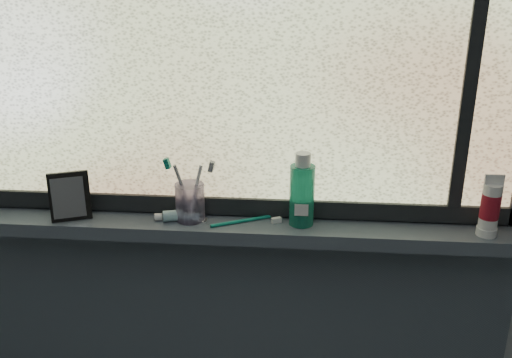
{
  "coord_description": "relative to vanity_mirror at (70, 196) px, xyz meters",
  "views": [
    {
      "loc": [
        0.18,
        -0.21,
        1.7
      ],
      "look_at": [
        0.07,
        1.05,
        1.22
      ],
      "focal_mm": 40.0,
      "sensor_mm": 36.0,
      "label": 1
    }
  ],
  "objects": [
    {
      "name": "windowsill",
      "position": [
        0.46,
        0.02,
        -0.09
      ],
      "size": [
        1.62,
        0.14,
        0.04
      ],
      "primitive_type": "cube",
      "color": "#434E5A",
      "rests_on": "wall_back"
    },
    {
      "name": "cream_tube",
      "position": [
        1.14,
        -0.0,
        0.02
      ],
      "size": [
        0.06,
        0.06,
        0.12
      ],
      "primitive_type": "cylinder",
      "rotation": [
        0.0,
        0.0,
        -0.26
      ],
      "color": "silver",
      "rests_on": "windowsill"
    },
    {
      "name": "window_pane",
      "position": [
        0.46,
        0.07,
        0.44
      ],
      "size": [
        1.5,
        0.01,
        1.0
      ],
      "primitive_type": "cube",
      "color": "silver",
      "rests_on": "wall_back"
    },
    {
      "name": "toothpaste_tube",
      "position": [
        0.31,
        0.01,
        -0.05
      ],
      "size": [
        0.18,
        0.07,
        0.03
      ],
      "primitive_type": null,
      "rotation": [
        0.0,
        0.0,
        0.19
      ],
      "color": "white",
      "rests_on": "windowsill"
    },
    {
      "name": "vanity_mirror",
      "position": [
        0.0,
        0.0,
        0.0
      ],
      "size": [
        0.12,
        0.09,
        0.14
      ],
      "primitive_type": "cube",
      "rotation": [
        0.0,
        0.0,
        0.38
      ],
      "color": "black",
      "rests_on": "windowsill"
    },
    {
      "name": "mouthwash_bottle",
      "position": [
        0.65,
        0.03,
        0.03
      ],
      "size": [
        0.08,
        0.08,
        0.17
      ],
      "primitive_type": "cylinder",
      "rotation": [
        0.0,
        0.0,
        -0.17
      ],
      "color": "#1E9D78",
      "rests_on": "windowsill"
    },
    {
      "name": "toothbrush_lying",
      "position": [
        0.48,
        0.02,
        -0.06
      ],
      "size": [
        0.21,
        0.12,
        0.01
      ],
      "primitive_type": null,
      "rotation": [
        0.0,
        0.0,
        0.46
      ],
      "color": "#0E7E6A",
      "rests_on": "windowsill"
    },
    {
      "name": "toothbrush_cup",
      "position": [
        0.34,
        0.03,
        -0.02
      ],
      "size": [
        0.09,
        0.09,
        0.11
      ],
      "primitive_type": "cylinder",
      "rotation": [
        0.0,
        0.0,
        -0.05
      ],
      "color": "#A18FBD",
      "rests_on": "windowsill"
    },
    {
      "name": "frame_bottom",
      "position": [
        0.46,
        0.07,
        -0.04
      ],
      "size": [
        1.6,
        0.03,
        0.05
      ],
      "primitive_type": "cube",
      "color": "black",
      "rests_on": "windowsill"
    },
    {
      "name": "wall_back",
      "position": [
        0.46,
        0.1,
        0.16
      ],
      "size": [
        3.0,
        0.01,
        2.5
      ],
      "primitive_type": "cube",
      "color": "#9EA3A8",
      "rests_on": "ground"
    },
    {
      "name": "frame_mullion",
      "position": [
        1.06,
        0.07,
        0.44
      ],
      "size": [
        0.03,
        0.03,
        1.0
      ],
      "primitive_type": "cube",
      "color": "black",
      "rests_on": "wall_back"
    }
  ]
}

